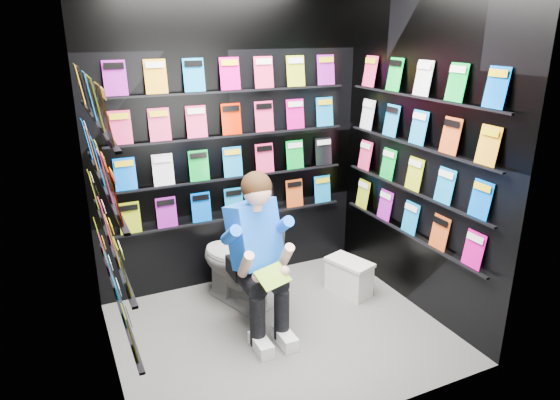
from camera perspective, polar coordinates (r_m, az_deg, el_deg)
name	(u,v)px	position (r m, az deg, el deg)	size (l,w,h in m)	color
floor	(281,332)	(3.96, 0.07, -14.88)	(2.40, 2.40, 0.00)	slate
wall_back	(231,141)	(4.31, -5.64, 6.76)	(2.40, 0.04, 2.60)	black
wall_front	(364,217)	(2.59, 9.58, -1.88)	(2.40, 0.04, 2.60)	black
wall_left	(96,192)	(3.12, -20.31, 0.81)	(0.04, 2.00, 2.60)	black
wall_right	(420,152)	(4.05, 15.67, 5.36)	(0.04, 2.00, 2.60)	black
comics_back	(232,141)	(4.28, -5.51, 6.75)	(2.10, 0.06, 1.37)	#EF2E6A
comics_left	(101,191)	(3.12, -19.78, 0.98)	(0.06, 1.70, 1.37)	#EF2E6A
comics_right	(417,151)	(4.03, 15.35, 5.39)	(0.06, 1.70, 1.37)	#EF2E6A
toilet	(237,262)	(4.20, -4.95, -7.05)	(0.42, 0.75, 0.73)	white
longbox	(349,278)	(4.45, 7.87, -8.85)	(0.21, 0.38, 0.28)	silver
longbox_lid	(350,262)	(4.38, 7.97, -7.04)	(0.23, 0.40, 0.03)	silver
reader	(253,235)	(3.72, -3.06, -4.02)	(0.50, 0.73, 1.35)	blue
held_comic	(273,276)	(3.50, -0.81, -8.72)	(0.25, 0.01, 0.17)	green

